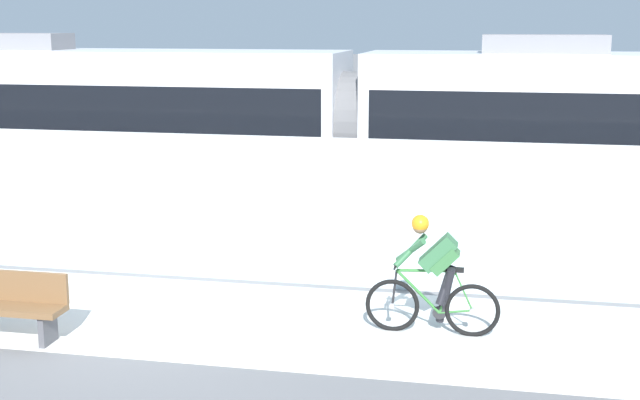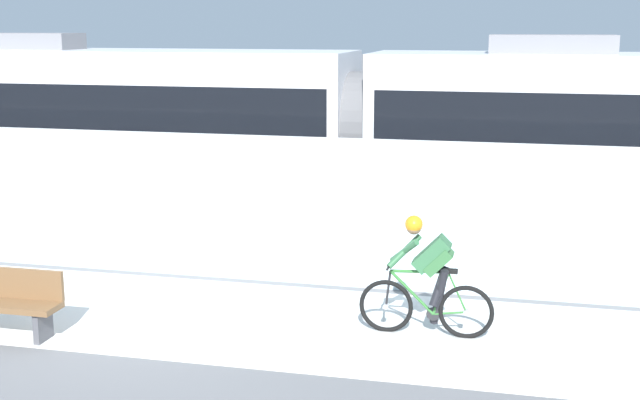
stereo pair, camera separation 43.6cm
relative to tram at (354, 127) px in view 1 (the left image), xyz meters
name	(u,v)px [view 1 (the left image)]	position (x,y,z in m)	size (l,w,h in m)	color
ground_plane	(141,313)	(-1.94, -6.85, -1.89)	(200.00, 200.00, 0.00)	slate
bike_path_deck	(141,313)	(-1.94, -6.85, -1.89)	(32.00, 3.20, 0.01)	silver
glass_parapet	(185,244)	(-1.94, -5.00, -1.35)	(32.00, 0.05, 1.09)	silver
concrete_barrier_wall	(219,193)	(-1.94, -3.20, -0.86)	(32.00, 0.36, 2.07)	silver
tram_rail_near	(257,218)	(-1.94, -0.72, -1.89)	(32.00, 0.08, 0.01)	#595654
tram_rail_far	(274,204)	(-1.94, 0.72, -1.89)	(32.00, 0.08, 0.01)	#595654
tram	(354,127)	(0.00, 0.00, 0.00)	(22.56, 2.54, 3.81)	silver
cyclist_on_bike	(433,277)	(2.16, -6.85, -1.11)	(1.77, 0.58, 1.61)	black
bench	(7,304)	(-3.22, -8.14, -1.41)	(1.60, 0.45, 0.89)	brown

